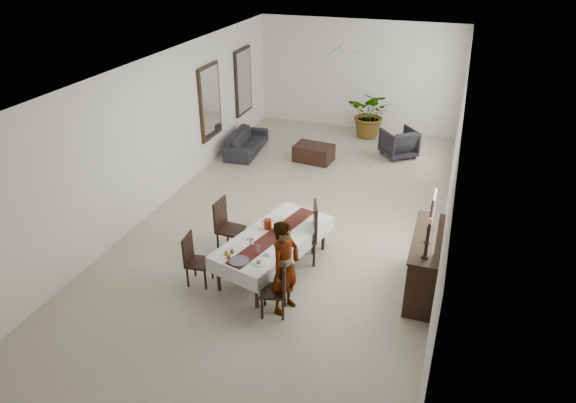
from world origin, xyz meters
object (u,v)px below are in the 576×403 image
at_px(dining_table_top, 274,237).
at_px(woman, 285,268).
at_px(red_pitcher, 268,224).
at_px(sideboard_body, 424,265).
at_px(sofa, 246,142).

bearing_deg(dining_table_top, woman, -45.28).
bearing_deg(dining_table_top, red_pitcher, 149.04).
bearing_deg(sideboard_body, dining_table_top, -174.81).
distance_m(dining_table_top, woman, 1.13).
distance_m(red_pitcher, sofa, 5.39).
bearing_deg(dining_table_top, sofa, 133.40).
distance_m(dining_table_top, sofa, 5.63).
xyz_separation_m(dining_table_top, woman, (0.55, -0.98, 0.13)).
relative_size(dining_table_top, sofa, 1.17).
xyz_separation_m(red_pitcher, sideboard_body, (2.74, 0.04, -0.28)).
bearing_deg(woman, sofa, 47.37).
height_order(dining_table_top, woman, woman).
bearing_deg(woman, red_pitcher, 51.19).
xyz_separation_m(sideboard_body, sofa, (-5.19, 4.73, -0.23)).
xyz_separation_m(red_pitcher, sofa, (-2.44, 4.77, -0.51)).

